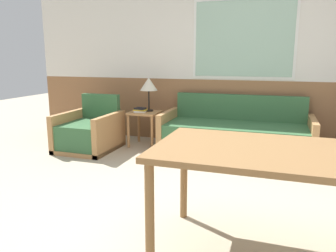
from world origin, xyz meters
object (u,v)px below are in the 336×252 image
Objects in this scene: armchair at (89,133)px; dining_table at (284,162)px; table_lamp at (149,85)px; side_table at (145,119)px; couch at (235,136)px.

armchair is 3.38m from dining_table.
armchair is 1.15m from table_lamp.
table_lamp is 3.21m from dining_table.
dining_table is at bearing -50.89° from side_table.
table_lamp is 0.31× the size of dining_table.
side_table is at bearing -178.85° from couch.
armchair is (-2.08, -0.49, -0.01)m from couch.
table_lamp reaches higher than dining_table.
armchair is 1.66× the size of table_lamp.
side_table is 0.32× the size of dining_table.
dining_table is at bearing -76.17° from couch.
armchair is at bearing -166.65° from couch.
armchair reaches higher than side_table.
armchair is 0.52× the size of dining_table.
side_table is at bearing 129.11° from dining_table.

